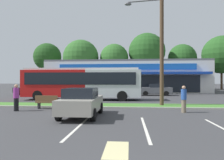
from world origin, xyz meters
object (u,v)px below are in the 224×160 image
object	(u,v)px
car_1	(31,89)
pedestrian_near_bench	(184,99)
bus_stop_bench	(47,102)
car_2	(90,90)
pedestrian_by_pole	(16,98)
car_4	(82,102)
city_bus	(82,83)
utility_pole	(160,28)
car_5	(155,89)

from	to	relation	value
car_1	pedestrian_near_bench	bearing A→B (deg)	139.33
bus_stop_bench	car_2	bearing A→B (deg)	-91.69
car_2	pedestrian_by_pole	world-z (taller)	pedestrian_by_pole
car_1	pedestrian_by_pole	world-z (taller)	pedestrian_by_pole
car_4	pedestrian_near_bench	bearing A→B (deg)	-71.79
city_bus	car_1	bearing A→B (deg)	142.12
utility_pole	bus_stop_bench	xyz separation A→B (m)	(-8.12, -1.99, -5.55)
pedestrian_near_bench	city_bus	bearing A→B (deg)	172.33
city_bus	car_5	size ratio (longest dim) A/B	2.82
car_2	pedestrian_by_pole	xyz separation A→B (m)	(-2.01, -14.81, 0.15)
car_5	pedestrian_near_bench	world-z (taller)	pedestrian_near_bench
bus_stop_bench	car_4	distance (m)	4.30
car_4	bus_stop_bench	bearing A→B (deg)	47.28
car_1	car_2	world-z (taller)	car_1
city_bus	bus_stop_bench	world-z (taller)	city_bus
bus_stop_bench	car_1	bearing A→B (deg)	-60.32
bus_stop_bench	car_2	xyz separation A→B (m)	(0.40, 13.65, 0.22)
car_5	city_bus	bearing A→B (deg)	40.27
car_2	car_4	size ratio (longest dim) A/B	1.08
utility_pole	pedestrian_near_bench	distance (m)	6.06
city_bus	pedestrian_by_pole	bearing A→B (deg)	-107.55
bus_stop_bench	car_2	distance (m)	13.66
car_1	car_2	bearing A→B (deg)	-179.65
utility_pole	car_1	world-z (taller)	utility_pole
bus_stop_bench	pedestrian_by_pole	distance (m)	2.02
utility_pole	car_5	distance (m)	13.15
utility_pole	car_1	size ratio (longest dim) A/B	2.67
pedestrian_near_bench	car_4	bearing A→B (deg)	-125.82
car_4	car_1	bearing A→B (deg)	33.44
city_bus	car_5	distance (m)	10.95
utility_pole	bus_stop_bench	distance (m)	10.04
car_4	car_2	bearing A→B (deg)	9.42
car_2	car_5	xyz separation A→B (m)	(8.83, 0.34, 0.07)
car_4	pedestrian_by_pole	distance (m)	5.06
pedestrian_near_bench	bus_stop_bench	bearing A→B (deg)	-149.84
city_bus	car_4	bearing A→B (deg)	-77.49
bus_stop_bench	pedestrian_near_bench	size ratio (longest dim) A/B	0.96
car_5	pedestrian_near_bench	xyz separation A→B (m)	(-0.07, -14.92, 0.05)
bus_stop_bench	car_2	size ratio (longest dim) A/B	0.36
utility_pole	pedestrian_by_pole	xyz separation A→B (m)	(-9.73, -3.15, -5.17)
car_4	pedestrian_near_bench	distance (m)	6.33
car_5	pedestrian_by_pole	bearing A→B (deg)	54.43
city_bus	pedestrian_by_pole	size ratio (longest dim) A/B	6.88
car_4	city_bus	bearing A→B (deg)	12.81
car_5	car_1	bearing A→B (deg)	1.30
car_2	pedestrian_near_bench	bearing A→B (deg)	120.99
city_bus	car_1	size ratio (longest dim) A/B	2.81
utility_pole	car_5	bearing A→B (deg)	84.71
car_2	pedestrian_by_pole	size ratio (longest dim) A/B	2.55
car_2	bus_stop_bench	bearing A→B (deg)	88.31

